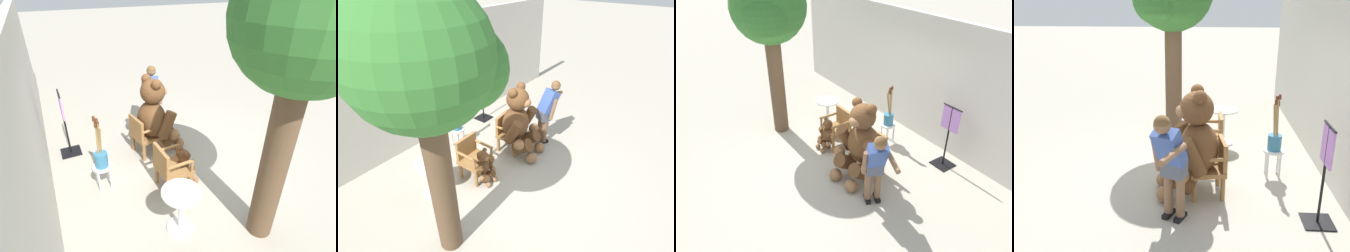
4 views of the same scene
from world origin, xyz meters
TOP-DOWN VIEW (x-y plane):
  - ground_plane at (0.00, 0.00)m, footprint 60.00×60.00m
  - back_wall at (0.00, 2.40)m, footprint 10.00×0.16m
  - wooden_chair_left at (-0.60, 0.47)m, footprint 0.57×0.53m
  - wooden_chair_right at (0.59, 0.47)m, footprint 0.63×0.59m
  - teddy_bear_large at (0.61, 0.20)m, footprint 1.01×0.99m
  - teddy_bear_small at (-0.60, 0.19)m, footprint 0.44×0.42m
  - person_visitor at (1.39, -0.05)m, footprint 0.85×0.48m
  - white_stool at (-0.07, 1.50)m, footprint 0.34×0.34m
  - brush_bucket at (-0.06, 1.50)m, footprint 0.22×0.22m
  - round_side_table at (-1.44, 0.72)m, footprint 0.56×0.56m
  - patio_tree at (-1.89, -0.35)m, footprint 1.66×1.59m
  - clothing_display_stand at (1.28, 1.89)m, footprint 0.44×0.40m

SIDE VIEW (x-z plane):
  - ground_plane at x=0.00m, z-range 0.00..0.00m
  - white_stool at x=-0.07m, z-range 0.13..0.59m
  - teddy_bear_small at x=-0.60m, z-range -0.01..0.73m
  - round_side_table at x=-1.44m, z-range 0.09..0.81m
  - wooden_chair_left at x=-0.60m, z-range 0.03..0.89m
  - wooden_chair_right at x=0.59m, z-range 0.03..0.89m
  - brush_bucket at x=-0.06m, z-range 0.18..1.12m
  - clothing_display_stand at x=1.28m, z-range 0.04..1.40m
  - teddy_bear_large at x=0.61m, z-range -0.02..1.63m
  - person_visitor at x=1.39m, z-range 0.14..1.68m
  - back_wall at x=0.00m, z-range 0.00..2.80m
  - patio_tree at x=-1.89m, z-range 0.95..4.68m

